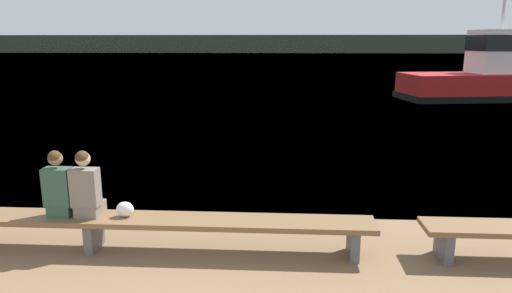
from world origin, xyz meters
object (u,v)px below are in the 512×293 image
Objects in this scene: shopping_bag at (125,209)px; tugboat_red at (496,78)px; person_left at (59,188)px; person_right at (86,188)px; bench_main at (93,222)px.

shopping_bag is 0.03× the size of tugboat_red.
shopping_bag is at bearing 0.68° from person_left.
person_right is (0.39, -0.00, 0.01)m from person_left.
person_left is at bearing 179.16° from bench_main.
person_left is at bearing 133.62° from tugboat_red.
person_right is at bearing 174.14° from bench_main.
shopping_bag is (0.47, 0.02, 0.19)m from bench_main.
tugboat_red reaches higher than person_right.
bench_main is 0.50m from shopping_bag.
tugboat_red is (14.00, 18.47, 0.20)m from person_left.
person_left is at bearing 179.93° from person_right.
person_left is 0.39m from person_right.
person_left reaches higher than bench_main.
bench_main is at bearing -177.87° from shopping_bag.
bench_main is at bearing 134.52° from tugboat_red.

